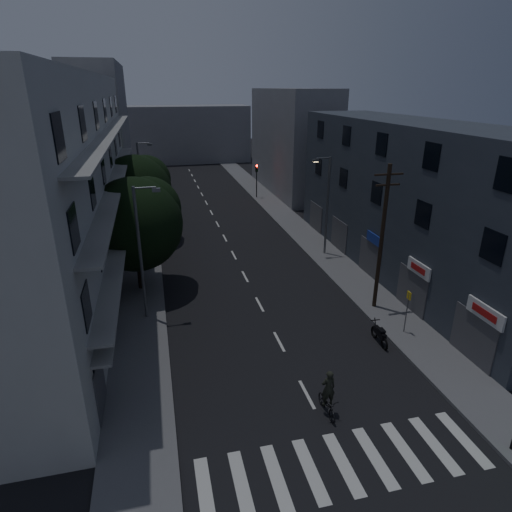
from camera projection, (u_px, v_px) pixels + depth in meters
name	position (u px, v px, depth m)	size (l,w,h in m)	color
ground	(224.00, 236.00, 40.44)	(160.00, 160.00, 0.00)	black
sidewalk_left	(142.00, 242.00, 38.78)	(3.00, 90.00, 0.15)	#565659
sidewalk_right	(299.00, 230.00, 42.04)	(3.00, 90.00, 0.15)	#565659
crosswalk	(343.00, 464.00, 16.03)	(10.90, 3.00, 0.01)	beige
lane_markings	(214.00, 218.00, 46.09)	(0.15, 60.50, 0.01)	beige
building_left	(64.00, 185.00, 28.93)	(7.00, 36.00, 14.00)	#ACADA8
building_right	(410.00, 200.00, 31.08)	(6.19, 28.00, 11.00)	#2D333C
building_far_left	(102.00, 129.00, 55.67)	(6.00, 20.00, 16.00)	slate
building_far_right	(291.00, 142.00, 56.02)	(6.00, 20.00, 13.00)	slate
building_far_end	(183.00, 134.00, 79.27)	(24.00, 8.00, 10.00)	slate
tree_near	(136.00, 221.00, 28.13)	(6.24, 6.24, 7.70)	black
tree_mid	(136.00, 188.00, 37.29)	(6.23, 6.23, 7.67)	black
tree_far	(138.00, 178.00, 46.14)	(4.99, 4.99, 6.17)	black
traffic_signal_far_right	(257.00, 174.00, 53.06)	(0.28, 0.37, 4.10)	black
traffic_signal_far_left	(150.00, 177.00, 51.29)	(0.28, 0.37, 4.10)	black
street_lamp_left_near	(142.00, 248.00, 24.45)	(1.51, 0.25, 8.00)	slate
street_lamp_right	(326.00, 201.00, 34.35)	(1.51, 0.25, 8.00)	slate
street_lamp_left_far	(141.00, 179.00, 42.90)	(1.51, 0.25, 8.00)	#53545B
utility_pole	(382.00, 236.00, 25.56)	(1.80, 0.24, 9.00)	black
bus_stop_sign	(408.00, 305.00, 23.76)	(0.06, 0.35, 2.52)	#595B60
motorcycle	(380.00, 335.00, 23.46)	(0.55, 1.91, 1.22)	black
cyclist	(327.00, 399.00, 18.27)	(0.64, 1.73, 2.17)	black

